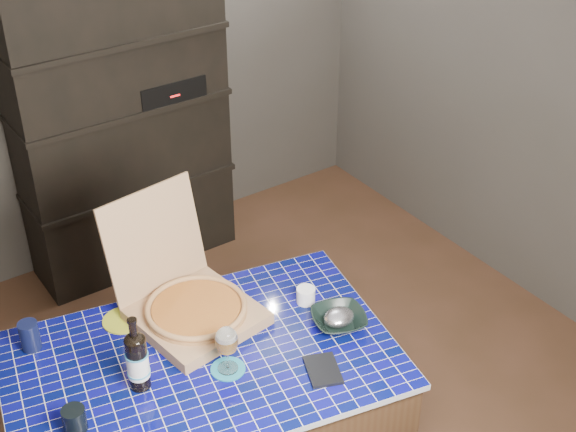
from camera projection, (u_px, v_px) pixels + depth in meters
room at (269, 187)px, 3.33m from camera, size 3.50×3.50×3.50m
shelving_unit at (122, 127)px, 4.58m from camera, size 1.20×0.41×1.80m
kitchen_island at (207, 431)px, 3.31m from camera, size 1.64×1.22×0.81m
pizza_box at (192, 305)px, 3.26m from camera, size 0.52×0.60×0.49m
mead_bottle at (137, 360)px, 2.90m from camera, size 0.09×0.09×0.32m
teal_trivet at (228, 369)px, 3.04m from camera, size 0.13×0.13×0.01m
wine_glass at (227, 342)px, 2.97m from camera, size 0.09×0.09×0.20m
tumbler at (74, 419)px, 2.77m from camera, size 0.08×0.08×0.09m
dvd_case at (323, 370)px, 3.03m from camera, size 0.18×0.20×0.01m
bowl at (339, 320)px, 3.25m from camera, size 0.28×0.28×0.05m
foil_contents at (339, 317)px, 3.24m from camera, size 0.13×0.11×0.06m
white_jar at (306, 295)px, 3.37m from camera, size 0.08×0.08×0.07m
navy_cup at (30, 336)px, 3.11m from camera, size 0.08×0.08×0.12m
green_trivet at (124, 320)px, 3.28m from camera, size 0.18×0.18×0.01m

